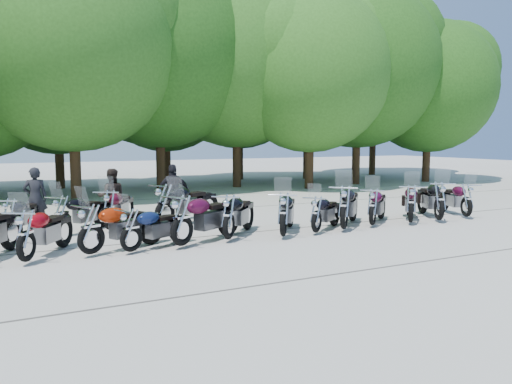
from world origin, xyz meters
name	(u,v)px	position (x,y,z in m)	size (l,w,h in m)	color
ground	(283,242)	(0.00, 0.00, 0.00)	(90.00, 90.00, 0.00)	#A59F95
tree_3	(71,44)	(-3.57, 11.24, 6.32)	(8.70, 8.70, 10.67)	#3A2614
tree_4	(158,51)	(0.54, 13.09, 6.64)	(9.13, 9.13, 11.20)	#3A2614
tree_5	(236,59)	(4.61, 13.20, 6.57)	(9.04, 9.04, 11.10)	#3A2614
tree_6	(310,72)	(7.55, 10.82, 5.81)	(8.00, 8.00, 9.82)	#3A2614
tree_7	(358,67)	(11.20, 11.78, 6.39)	(8.79, 8.79, 10.79)	#3A2614
tree_8	(429,87)	(15.83, 11.20, 5.47)	(7.53, 7.53, 9.25)	#3A2614
tree_11	(56,78)	(-3.76, 16.43, 5.49)	(7.56, 7.56, 9.28)	#3A2614
tree_12	(165,80)	(1.80, 16.47, 5.72)	(7.88, 7.88, 9.67)	#3A2614
tree_13	(239,80)	(6.69, 17.47, 6.04)	(8.31, 8.31, 10.20)	#3A2614
tree_14	(307,84)	(10.68, 16.09, 5.83)	(8.02, 8.02, 9.84)	#3A2614
tree_15	(374,72)	(16.61, 17.02, 7.03)	(9.67, 9.67, 11.86)	#3A2614
motorcycle_1	(26,234)	(-5.75, 0.37, 0.63)	(0.68, 2.24, 1.27)	maroon
motorcycle_2	(91,227)	(-4.47, 0.46, 0.65)	(0.70, 2.31, 1.30)	#921F05
motorcycle_3	(131,229)	(-3.63, 0.35, 0.57)	(0.62, 2.03, 1.15)	#0E183E
motorcycle_4	(182,218)	(-2.46, 0.38, 0.71)	(0.77, 2.52, 1.42)	#3B0821
motorcycle_5	(229,215)	(-1.19, 0.61, 0.67)	(0.72, 2.36, 1.34)	black
motorcycle_6	(283,213)	(0.22, 0.35, 0.67)	(0.72, 2.37, 1.34)	black
motorcycle_7	(317,213)	(1.27, 0.44, 0.58)	(0.63, 2.06, 1.16)	black
motorcycle_8	(344,206)	(2.19, 0.47, 0.72)	(0.77, 2.54, 1.44)	black
motorcycle_9	(373,206)	(3.33, 0.66, 0.63)	(0.68, 2.24, 1.26)	#3F0827
motorcycle_10	(411,202)	(4.61, 0.49, 0.67)	(0.72, 2.37, 1.34)	#36071B
motorcycle_11	(440,200)	(5.68, 0.43, 0.70)	(0.76, 2.49, 1.41)	black
motorcycle_12	(467,199)	(7.00, 0.56, 0.63)	(0.68, 2.23, 1.26)	#390721
motorcycle_13	(9,217)	(-6.05, 3.29, 0.59)	(0.64, 2.10, 1.19)	black
motorcycle_14	(62,214)	(-4.83, 3.05, 0.62)	(0.66, 2.18, 1.23)	black
motorcycle_15	(109,208)	(-3.60, 3.25, 0.65)	(0.70, 2.30, 1.30)	#3D0816
motorcycle_16	(165,203)	(-2.09, 3.14, 0.72)	(0.77, 2.54, 1.43)	black
rider_0	(35,198)	(-5.38, 4.74, 0.87)	(0.64, 0.42, 1.75)	black
rider_1	(112,197)	(-3.33, 4.44, 0.83)	(0.81, 0.63, 1.66)	black
rider_2	(174,193)	(-1.50, 4.22, 0.88)	(1.03, 0.43, 1.76)	black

